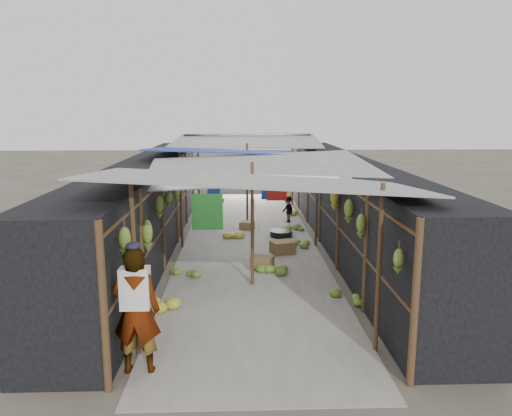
{
  "coord_description": "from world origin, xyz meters",
  "views": [
    {
      "loc": [
        -0.28,
        -7.02,
        3.61
      ],
      "look_at": [
        0.15,
        5.08,
        1.25
      ],
      "focal_mm": 35.0,
      "sensor_mm": 36.0,
      "label": 1
    }
  ],
  "objects": [
    {
      "name": "vendor_elderly",
      "position": [
        -1.7,
        -0.5,
        0.91
      ],
      "size": [
        0.68,
        0.46,
        1.82
      ],
      "primitive_type": "imported",
      "rotation": [
        0.0,
        0.0,
        3.11
      ],
      "color": "white",
      "rests_on": "ground"
    },
    {
      "name": "market_canopy",
      "position": [
        0.03,
        6.82,
        2.41
      ],
      "size": [
        5.62,
        15.2,
        2.77
      ],
      "color": "brown",
      "rests_on": "ground"
    },
    {
      "name": "vendor_seated",
      "position": [
        1.32,
        8.92,
        0.44
      ],
      "size": [
        0.53,
        0.66,
        0.89
      ],
      "primitive_type": "imported",
      "rotation": [
        0.0,
        0.0,
        -1.16
      ],
      "color": "#4C4642",
      "rests_on": "ground"
    },
    {
      "name": "hanging_bananas",
      "position": [
        -0.07,
        6.45,
        1.63
      ],
      "size": [
        3.96,
        14.26,
        0.85
      ],
      "color": "olive",
      "rests_on": "ground"
    },
    {
      "name": "ground",
      "position": [
        0.0,
        0.0,
        0.0
      ],
      "size": [
        80.0,
        80.0,
        0.0
      ],
      "primitive_type": "plane",
      "color": "#6B6356",
      "rests_on": "ground"
    },
    {
      "name": "crate_back",
      "position": [
        -0.03,
        7.95,
        0.13
      ],
      "size": [
        0.5,
        0.45,
        0.26
      ],
      "primitive_type": "cube",
      "rotation": [
        0.0,
        0.0,
        -0.32
      ],
      "color": "olive",
      "rests_on": "ground"
    },
    {
      "name": "crate_near",
      "position": [
        0.25,
        4.05,
        0.15
      ],
      "size": [
        0.61,
        0.56,
        0.3
      ],
      "primitive_type": "cube",
      "rotation": [
        0.0,
        0.0,
        -0.38
      ],
      "color": "olive",
      "rests_on": "ground"
    },
    {
      "name": "floor_bananas",
      "position": [
        0.07,
        5.67,
        0.14
      ],
      "size": [
        3.98,
        9.84,
        0.32
      ],
      "color": "#ABA82C",
      "rests_on": "ground"
    },
    {
      "name": "aisle_slab",
      "position": [
        0.0,
        6.5,
        0.01
      ],
      "size": [
        3.6,
        16.0,
        0.02
      ],
      "primitive_type": "cube",
      "color": "#9E998E",
      "rests_on": "ground"
    },
    {
      "name": "stall_right",
      "position": [
        2.7,
        6.5,
        1.15
      ],
      "size": [
        1.4,
        15.0,
        2.3
      ],
      "primitive_type": "cube",
      "color": "black",
      "rests_on": "ground"
    },
    {
      "name": "stall_left",
      "position": [
        -2.7,
        6.5,
        1.15
      ],
      "size": [
        1.4,
        15.0,
        2.3
      ],
      "primitive_type": "cube",
      "color": "black",
      "rests_on": "ground"
    },
    {
      "name": "shopper_blue",
      "position": [
        -1.06,
        8.79,
        0.72
      ],
      "size": [
        0.8,
        0.68,
        1.44
      ],
      "primitive_type": "imported",
      "rotation": [
        0.0,
        0.0,
        -0.21
      ],
      "color": "#1E3498",
      "rests_on": "ground"
    },
    {
      "name": "black_basin",
      "position": [
        0.95,
        7.03,
        0.1
      ],
      "size": [
        0.64,
        0.64,
        0.19
      ],
      "primitive_type": "cylinder",
      "color": "black",
      "rests_on": "ground"
    },
    {
      "name": "crate_mid",
      "position": [
        0.83,
        5.3,
        0.17
      ],
      "size": [
        0.67,
        0.59,
        0.33
      ],
      "primitive_type": "cube",
      "rotation": [
        0.0,
        0.0,
        0.31
      ],
      "color": "olive",
      "rests_on": "ground"
    }
  ]
}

